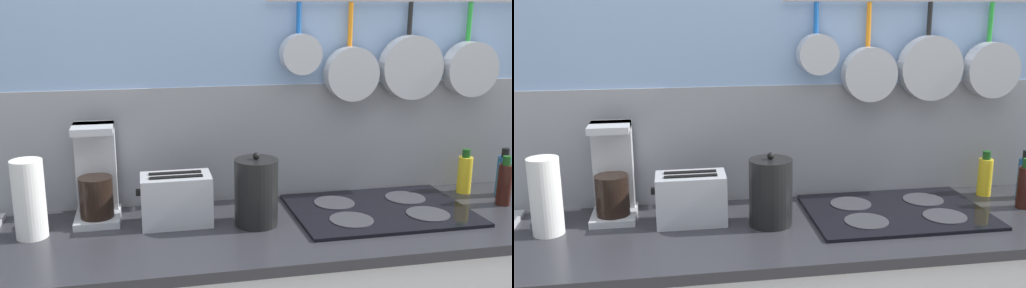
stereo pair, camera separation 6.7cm
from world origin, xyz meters
The scene contains 10 objects.
wall_back centered at (0.00, 0.34, 1.27)m, with size 7.20×0.15×2.60m.
countertop centered at (0.00, 0.00, 0.90)m, with size 2.97×0.60×0.03m.
paper_towel_roll centered at (-0.82, 0.07, 1.04)m, with size 0.10×0.10×0.26m.
coffee_maker centered at (-0.62, 0.20, 1.05)m, with size 0.15×0.19×0.34m.
toaster centered at (-0.36, 0.09, 1.00)m, with size 0.25×0.14×0.18m.
kettle centered at (-0.09, 0.04, 1.03)m, with size 0.15×0.15×0.25m.
cooktop centered at (0.37, 0.06, 0.92)m, with size 0.63×0.45×0.01m.
bottle_sesame_oil centered at (0.79, 0.20, 0.99)m, with size 0.06×0.06×0.18m.
bottle_dish_soap centered at (0.86, 0.04, 1.00)m, with size 0.05×0.05×0.19m.
bottle_vinegar centered at (0.92, 0.14, 1.00)m, with size 0.05×0.05×0.19m.
Camera 1 is at (-0.46, -1.76, 1.64)m, focal length 40.00 mm.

